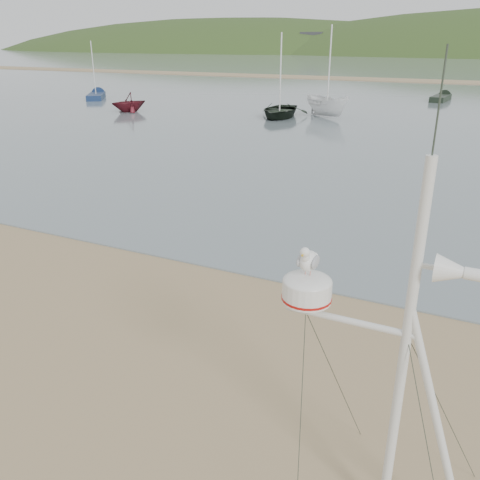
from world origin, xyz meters
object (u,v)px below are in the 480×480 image
at_px(boat_red, 128,93).
at_px(sailboat_dark_mid, 443,97).
at_px(boat_white, 328,87).
at_px(boat_dark, 280,83).
at_px(sailboat_blue_near, 98,95).
at_px(mast_rig, 387,430).

relative_size(boat_red, sailboat_dark_mid, 0.55).
bearing_deg(sailboat_dark_mid, boat_white, -111.96).
bearing_deg(boat_dark, sailboat_blue_near, 160.21).
height_order(boat_dark, boat_white, boat_dark).
xyz_separation_m(mast_rig, boat_red, (-25.40, 28.34, 0.17)).
height_order(boat_dark, boat_red, boat_dark).
distance_m(sailboat_blue_near, sailboat_dark_mid, 33.29).
xyz_separation_m(boat_dark, sailboat_dark_mid, (9.59, 17.56, -2.19)).
relative_size(mast_rig, boat_red, 1.89).
height_order(boat_white, sailboat_dark_mid, sailboat_dark_mid).
xyz_separation_m(mast_rig, boat_white, (-10.42, 32.10, 0.89)).
bearing_deg(boat_dark, sailboat_dark_mid, 54.64).
bearing_deg(sailboat_blue_near, sailboat_dark_mid, 22.31).
relative_size(boat_dark, boat_white, 1.14).
bearing_deg(boat_red, boat_dark, 36.95).
distance_m(mast_rig, sailboat_dark_mid, 48.34).
xyz_separation_m(boat_white, sailboat_blue_near, (-24.32, 3.43, -1.88)).
relative_size(boat_white, sailboat_dark_mid, 0.82).
bearing_deg(mast_rig, boat_white, 107.98).
bearing_deg(boat_dark, boat_red, -175.88).
bearing_deg(boat_dark, boat_white, 18.97).
bearing_deg(mast_rig, sailboat_dark_mid, 94.68).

